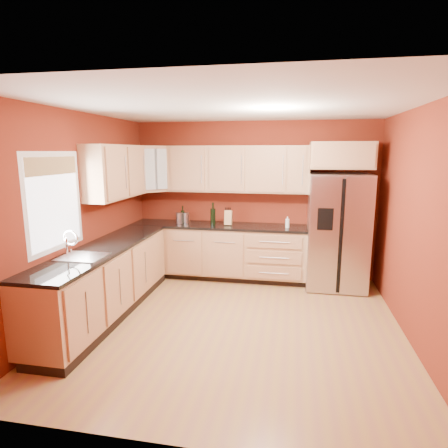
# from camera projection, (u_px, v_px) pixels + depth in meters

# --- Properties ---
(floor) EXTENTS (4.00, 4.00, 0.00)m
(floor) POSITION_uv_depth(u_px,v_px,m) (235.00, 325.00, 4.63)
(floor) COLOR #AD8243
(floor) RESTS_ON ground
(ceiling) EXTENTS (4.00, 4.00, 0.00)m
(ceiling) POSITION_uv_depth(u_px,v_px,m) (236.00, 106.00, 4.13)
(ceiling) COLOR silver
(ceiling) RESTS_ON wall_back
(wall_back) EXTENTS (4.00, 0.04, 2.60)m
(wall_back) POSITION_uv_depth(u_px,v_px,m) (253.00, 200.00, 6.31)
(wall_back) COLOR maroon
(wall_back) RESTS_ON floor
(wall_front) EXTENTS (4.00, 0.04, 2.60)m
(wall_front) POSITION_uv_depth(u_px,v_px,m) (188.00, 277.00, 2.45)
(wall_front) COLOR maroon
(wall_front) RESTS_ON floor
(wall_left) EXTENTS (0.04, 4.00, 2.60)m
(wall_left) POSITION_uv_depth(u_px,v_px,m) (79.00, 216.00, 4.74)
(wall_left) COLOR maroon
(wall_left) RESTS_ON floor
(wall_right) EXTENTS (0.04, 4.00, 2.60)m
(wall_right) POSITION_uv_depth(u_px,v_px,m) (419.00, 228.00, 4.02)
(wall_right) COLOR maroon
(wall_right) RESTS_ON floor
(base_cabinets_back) EXTENTS (2.90, 0.60, 0.88)m
(base_cabinets_back) POSITION_uv_depth(u_px,v_px,m) (218.00, 252.00, 6.28)
(base_cabinets_back) COLOR tan
(base_cabinets_back) RESTS_ON floor
(base_cabinets_left) EXTENTS (0.60, 2.80, 0.88)m
(base_cabinets_left) POSITION_uv_depth(u_px,v_px,m) (105.00, 282.00, 4.85)
(base_cabinets_left) COLOR tan
(base_cabinets_left) RESTS_ON floor
(countertop_back) EXTENTS (2.90, 0.62, 0.04)m
(countertop_back) POSITION_uv_depth(u_px,v_px,m) (218.00, 226.00, 6.19)
(countertop_back) COLOR black
(countertop_back) RESTS_ON base_cabinets_back
(countertop_left) EXTENTS (0.62, 2.80, 0.04)m
(countertop_left) POSITION_uv_depth(u_px,v_px,m) (104.00, 248.00, 4.76)
(countertop_left) COLOR black
(countertop_left) RESTS_ON base_cabinets_left
(upper_cabinets_back) EXTENTS (2.30, 0.33, 0.75)m
(upper_cabinets_back) POSITION_uv_depth(u_px,v_px,m) (238.00, 169.00, 6.10)
(upper_cabinets_back) COLOR tan
(upper_cabinets_back) RESTS_ON wall_back
(upper_cabinets_left) EXTENTS (0.33, 1.35, 0.75)m
(upper_cabinets_left) POSITION_uv_depth(u_px,v_px,m) (116.00, 172.00, 5.31)
(upper_cabinets_left) COLOR tan
(upper_cabinets_left) RESTS_ON wall_left
(corner_upper_cabinet) EXTENTS (0.67, 0.67, 0.75)m
(corner_upper_cabinet) POSITION_uv_depth(u_px,v_px,m) (151.00, 169.00, 6.19)
(corner_upper_cabinet) COLOR tan
(corner_upper_cabinet) RESTS_ON wall_back
(over_fridge_cabinet) EXTENTS (0.92, 0.60, 0.40)m
(over_fridge_cabinet) POSITION_uv_depth(u_px,v_px,m) (341.00, 155.00, 5.64)
(over_fridge_cabinet) COLOR tan
(over_fridge_cabinet) RESTS_ON wall_back
(refrigerator) EXTENTS (0.90, 0.75, 1.78)m
(refrigerator) POSITION_uv_depth(u_px,v_px,m) (337.00, 231.00, 5.79)
(refrigerator) COLOR #BBBCC1
(refrigerator) RESTS_ON floor
(window) EXTENTS (0.03, 0.90, 1.00)m
(window) POSITION_uv_depth(u_px,v_px,m) (55.00, 202.00, 4.21)
(window) COLOR white
(window) RESTS_ON wall_left
(sink_faucet) EXTENTS (0.50, 0.42, 0.30)m
(sink_faucet) POSITION_uv_depth(u_px,v_px,m) (81.00, 244.00, 4.25)
(sink_faucet) COLOR white
(sink_faucet) RESTS_ON countertop_left
(canister_left) EXTENTS (0.14, 0.14, 0.18)m
(canister_left) POSITION_uv_depth(u_px,v_px,m) (179.00, 218.00, 6.28)
(canister_left) COLOR #BBBCC1
(canister_left) RESTS_ON countertop_back
(canister_right) EXTENTS (0.13, 0.13, 0.17)m
(canister_right) POSITION_uv_depth(u_px,v_px,m) (186.00, 218.00, 6.33)
(canister_right) COLOR #BBBCC1
(canister_right) RESTS_ON countertop_back
(wine_bottle_a) EXTENTS (0.07, 0.07, 0.29)m
(wine_bottle_a) POSITION_uv_depth(u_px,v_px,m) (183.00, 214.00, 6.32)
(wine_bottle_a) COLOR black
(wine_bottle_a) RESTS_ON countertop_back
(wine_bottle_b) EXTENTS (0.10, 0.10, 0.37)m
(wine_bottle_b) POSITION_uv_depth(u_px,v_px,m) (213.00, 214.00, 6.11)
(wine_bottle_b) COLOR black
(wine_bottle_b) RESTS_ON countertop_back
(knife_block) EXTENTS (0.12, 0.11, 0.24)m
(knife_block) POSITION_uv_depth(u_px,v_px,m) (228.00, 218.00, 6.13)
(knife_block) COLOR tan
(knife_block) RESTS_ON countertop_back
(soap_dispenser) EXTENTS (0.07, 0.07, 0.18)m
(soap_dispenser) POSITION_uv_depth(u_px,v_px,m) (287.00, 222.00, 5.91)
(soap_dispenser) COLOR white
(soap_dispenser) RESTS_ON countertop_back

